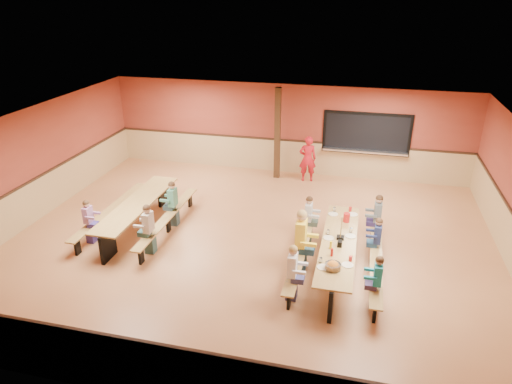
# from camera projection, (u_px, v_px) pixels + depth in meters

# --- Properties ---
(ground) EXTENTS (12.00, 12.00, 0.00)m
(ground) POSITION_uv_depth(u_px,v_px,m) (250.00, 242.00, 11.41)
(ground) COLOR #A1633D
(ground) RESTS_ON ground
(room_envelope) EXTENTS (12.04, 10.04, 3.02)m
(room_envelope) POSITION_uv_depth(u_px,v_px,m) (250.00, 218.00, 11.12)
(room_envelope) COLOR brown
(room_envelope) RESTS_ON ground
(kitchen_pass_through) EXTENTS (2.78, 0.28, 1.38)m
(kitchen_pass_through) POSITION_uv_depth(u_px,v_px,m) (366.00, 135.00, 14.64)
(kitchen_pass_through) COLOR black
(kitchen_pass_through) RESTS_ON ground
(structural_post) EXTENTS (0.18, 0.18, 3.00)m
(structural_post) POSITION_uv_depth(u_px,v_px,m) (277.00, 134.00, 14.74)
(structural_post) COLOR #321F10
(structural_post) RESTS_ON ground
(cafeteria_table_main) EXTENTS (1.91, 3.70, 0.74)m
(cafeteria_table_main) POSITION_uv_depth(u_px,v_px,m) (338.00, 250.00, 10.07)
(cafeteria_table_main) COLOR #9F7A3F
(cafeteria_table_main) RESTS_ON ground
(cafeteria_table_second) EXTENTS (1.91, 3.70, 0.74)m
(cafeteria_table_second) POSITION_uv_depth(u_px,v_px,m) (138.00, 210.00, 11.89)
(cafeteria_table_second) COLOR #9F7A3F
(cafeteria_table_second) RESTS_ON ground
(seated_child_white_left) EXTENTS (0.38, 0.31, 1.23)m
(seated_child_white_left) POSITION_uv_depth(u_px,v_px,m) (292.00, 273.00, 9.11)
(seated_child_white_left) COLOR white
(seated_child_white_left) RESTS_ON ground
(seated_adult_yellow) EXTENTS (0.48, 0.39, 1.44)m
(seated_adult_yellow) POSITION_uv_depth(u_px,v_px,m) (301.00, 240.00, 10.08)
(seated_adult_yellow) COLOR yellow
(seated_adult_yellow) RESTS_ON ground
(seated_child_grey_left) EXTENTS (0.36, 0.29, 1.19)m
(seated_child_grey_left) POSITION_uv_depth(u_px,v_px,m) (308.00, 219.00, 11.28)
(seated_child_grey_left) COLOR silver
(seated_child_grey_left) RESTS_ON ground
(seated_child_teal_right) EXTENTS (0.34, 0.28, 1.15)m
(seated_child_teal_right) POSITION_uv_depth(u_px,v_px,m) (377.00, 283.00, 8.87)
(seated_child_teal_right) COLOR teal
(seated_child_teal_right) RESTS_ON ground
(seated_child_navy_right) EXTENTS (0.34, 0.28, 1.15)m
(seated_child_navy_right) POSITION_uv_depth(u_px,v_px,m) (377.00, 241.00, 10.33)
(seated_child_navy_right) COLOR navy
(seated_child_navy_right) RESTS_ON ground
(seated_child_char_right) EXTENTS (0.38, 0.31, 1.24)m
(seated_child_char_right) POSITION_uv_depth(u_px,v_px,m) (377.00, 219.00, 11.23)
(seated_child_char_right) COLOR #505A5C
(seated_child_char_right) RESTS_ON ground
(seated_child_purple_sec) EXTENTS (0.33, 0.27, 1.13)m
(seated_child_purple_sec) POSITION_uv_depth(u_px,v_px,m) (89.00, 222.00, 11.20)
(seated_child_purple_sec) COLOR #9B6799
(seated_child_purple_sec) RESTS_ON ground
(seated_child_green_sec) EXTENTS (0.38, 0.31, 1.22)m
(seated_child_green_sec) POSITION_uv_depth(u_px,v_px,m) (173.00, 204.00, 12.03)
(seated_child_green_sec) COLOR #41836C
(seated_child_green_sec) RESTS_ON ground
(seated_child_tan_sec) EXTENTS (0.38, 0.31, 1.24)m
(seated_child_tan_sec) POSITION_uv_depth(u_px,v_px,m) (149.00, 229.00, 10.74)
(seated_child_tan_sec) COLOR #B3A293
(seated_child_tan_sec) RESTS_ON ground
(standing_woman) EXTENTS (0.62, 0.47, 1.53)m
(standing_woman) POSITION_uv_depth(u_px,v_px,m) (308.00, 159.00, 14.76)
(standing_woman) COLOR red
(standing_woman) RESTS_ON ground
(punch_pitcher) EXTENTS (0.16, 0.16, 0.22)m
(punch_pitcher) POSITION_uv_depth(u_px,v_px,m) (347.00, 218.00, 10.79)
(punch_pitcher) COLOR red
(punch_pitcher) RESTS_ON cafeteria_table_main
(chip_bowl) EXTENTS (0.32, 0.32, 0.15)m
(chip_bowl) POSITION_uv_depth(u_px,v_px,m) (333.00, 266.00, 8.99)
(chip_bowl) COLOR orange
(chip_bowl) RESTS_ON cafeteria_table_main
(napkin_dispenser) EXTENTS (0.10, 0.14, 0.13)m
(napkin_dispenser) POSITION_uv_depth(u_px,v_px,m) (340.00, 244.00, 9.78)
(napkin_dispenser) COLOR black
(napkin_dispenser) RESTS_ON cafeteria_table_main
(condiment_mustard) EXTENTS (0.06, 0.06, 0.17)m
(condiment_mustard) POSITION_uv_depth(u_px,v_px,m) (331.00, 245.00, 9.69)
(condiment_mustard) COLOR yellow
(condiment_mustard) RESTS_ON cafeteria_table_main
(condiment_ketchup) EXTENTS (0.06, 0.06, 0.17)m
(condiment_ketchup) POSITION_uv_depth(u_px,v_px,m) (332.00, 252.00, 9.42)
(condiment_ketchup) COLOR #B2140F
(condiment_ketchup) RESTS_ON cafeteria_table_main
(table_paddle) EXTENTS (0.16, 0.16, 0.56)m
(table_paddle) POSITION_uv_depth(u_px,v_px,m) (341.00, 233.00, 10.05)
(table_paddle) COLOR black
(table_paddle) RESTS_ON cafeteria_table_main
(place_settings) EXTENTS (0.65, 3.30, 0.11)m
(place_settings) POSITION_uv_depth(u_px,v_px,m) (339.00, 240.00, 9.96)
(place_settings) COLOR beige
(place_settings) RESTS_ON cafeteria_table_main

